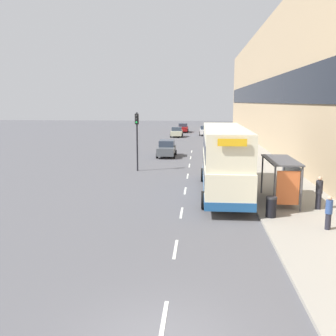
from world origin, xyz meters
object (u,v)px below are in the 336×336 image
object	(u,v)px
car_1	(177,132)
traffic_light_far_kerb	(137,132)
pedestrian_at_shelter	(319,192)
bus_shelter	(285,173)
car_2	(205,131)
car_3	(167,149)
pedestrian_2	(329,212)
litter_bin	(271,207)
double_decker_bus_near	(224,159)
pedestrian_1	(285,176)
car_0	(183,128)

from	to	relation	value
car_1	traffic_light_far_kerb	size ratio (longest dim) A/B	0.77
car_1	traffic_light_far_kerb	xyz separation A→B (m)	(-1.44, -31.82, 2.53)
pedestrian_at_shelter	traffic_light_far_kerb	world-z (taller)	traffic_light_far_kerb
bus_shelter	pedestrian_at_shelter	distance (m)	2.11
car_2	traffic_light_far_kerb	world-z (taller)	traffic_light_far_kerb
car_1	car_3	bearing A→B (deg)	90.82
car_1	pedestrian_2	world-z (taller)	pedestrian_2
car_2	car_3	world-z (taller)	car_3
pedestrian_2	litter_bin	xyz separation A→B (m)	(-2.24, 1.68, -0.27)
car_1	double_decker_bus_near	bearing A→B (deg)	97.81
car_1	litter_bin	size ratio (longest dim) A/B	3.66
double_decker_bus_near	car_2	size ratio (longest dim) A/B	2.61
pedestrian_at_shelter	pedestrian_2	bearing A→B (deg)	-99.81
pedestrian_1	pedestrian_at_shelter	bearing A→B (deg)	-81.74
pedestrian_at_shelter	litter_bin	world-z (taller)	pedestrian_at_shelter
car_3	bus_shelter	bearing A→B (deg)	114.06
pedestrian_2	traffic_light_far_kerb	distance (m)	18.55
car_1	car_2	xyz separation A→B (m)	(4.80, 3.67, 0.01)
pedestrian_at_shelter	litter_bin	size ratio (longest dim) A/B	1.72
car_0	traffic_light_far_kerb	distance (m)	42.10
car_2	pedestrian_2	size ratio (longest dim) A/B	2.76
car_3	traffic_light_far_kerb	xyz separation A→B (m)	(-1.78, -8.68, 2.48)
pedestrian_2	double_decker_bus_near	bearing A→B (deg)	122.33
double_decker_bus_near	pedestrian_at_shelter	bearing A→B (deg)	-35.29
car_2	pedestrian_1	xyz separation A→B (m)	(4.81, -41.75, 0.13)
pedestrian_at_shelter	pedestrian_1	xyz separation A→B (m)	(-0.72, 4.99, -0.09)
double_decker_bus_near	pedestrian_at_shelter	distance (m)	6.12
car_1	pedestrian_at_shelter	world-z (taller)	pedestrian_at_shelter
litter_bin	traffic_light_far_kerb	size ratio (longest dim) A/B	0.21
car_3	pedestrian_2	xyz separation A→B (m)	(9.42, -23.28, 0.07)
double_decker_bus_near	litter_bin	bearing A→B (deg)	-68.01
pedestrian_at_shelter	litter_bin	xyz separation A→B (m)	(-2.82, -1.67, -0.40)
bus_shelter	car_0	bearing A→B (deg)	98.85
car_2	bus_shelter	bearing A→B (deg)	-85.07
car_2	traffic_light_far_kerb	distance (m)	36.13
double_decker_bus_near	car_1	bearing A→B (deg)	97.81
car_0	car_3	size ratio (longest dim) A/B	1.06
car_3	litter_bin	distance (m)	22.76
car_1	car_3	distance (m)	23.14
bus_shelter	traffic_light_far_kerb	xyz separation A→B (m)	(-10.17, 10.13, 1.48)
car_0	car_2	world-z (taller)	car_0
double_decker_bus_near	litter_bin	size ratio (longest dim) A/B	10.75
car_1	car_2	size ratio (longest dim) A/B	0.89
car_0	litter_bin	xyz separation A→B (m)	(6.89, -54.90, -0.19)
bus_shelter	double_decker_bus_near	bearing A→B (deg)	144.59
car_1	pedestrian_at_shelter	xyz separation A→B (m)	(10.33, -43.07, 0.23)
bus_shelter	car_2	xyz separation A→B (m)	(-3.93, 45.62, -1.03)
double_decker_bus_near	car_3	world-z (taller)	double_decker_bus_near
car_2	car_3	distance (m)	27.18
double_decker_bus_near	pedestrian_2	distance (m)	8.18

